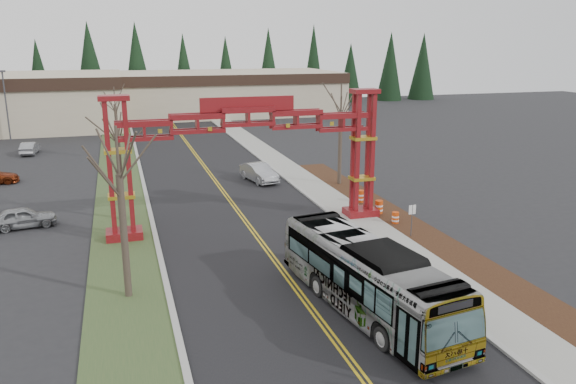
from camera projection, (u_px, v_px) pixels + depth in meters
name	position (u px, v px, depth m)	size (l,w,h in m)	color
ground	(361.00, 376.00, 20.63)	(200.00, 200.00, 0.00)	black
road	(229.00, 200.00, 43.73)	(12.00, 110.00, 0.02)	black
lane_line_left	(228.00, 200.00, 43.69)	(0.12, 100.00, 0.01)	gold
lane_line_right	(231.00, 199.00, 43.76)	(0.12, 100.00, 0.01)	gold
curb_right	(304.00, 193.00, 45.44)	(0.30, 110.00, 0.15)	#A5A49F
sidewalk_right	(321.00, 192.00, 45.85)	(2.60, 110.00, 0.14)	gray
landscape_strip	(451.00, 252.00, 32.73)	(2.60, 50.00, 0.12)	black
grass_median	(123.00, 208.00, 41.47)	(4.00, 110.00, 0.08)	#344E27
curb_left	(148.00, 205.00, 41.98)	(0.30, 110.00, 0.15)	#A5A49F
gateway_arch	(248.00, 138.00, 35.72)	(18.20, 1.60, 8.90)	#640E0D
retail_building_east	(224.00, 93.00, 96.42)	(38.00, 20.30, 7.00)	#BDAE90
conifer_treeline	(159.00, 72.00, 104.03)	(116.10, 5.60, 13.00)	black
transit_bus	(367.00, 277.00, 25.22)	(2.79, 11.94, 3.32)	#9B9DA2
silver_sedan	(259.00, 173.00, 49.33)	(1.68, 4.81, 1.59)	#A5A8AD
parked_car_near_a	(23.00, 217.00, 37.01)	(1.66, 4.11, 1.40)	#919497
parked_car_far_a	(30.00, 148.00, 61.41)	(1.44, 4.12, 1.36)	gray
bare_tree_median_near	(119.00, 175.00, 25.52)	(3.38, 3.38, 8.30)	#382D26
bare_tree_median_mid	(117.00, 139.00, 37.34)	(3.45, 3.45, 7.96)	#382D26
bare_tree_median_far	(115.00, 106.00, 57.36)	(2.96, 2.96, 7.53)	#382D26
bare_tree_right_far	(341.00, 111.00, 46.72)	(3.28, 3.28, 8.58)	#382D26
light_pole_far	(6.00, 100.00, 68.90)	(0.75, 0.37, 8.60)	#3F3F44
street_sign	(412.00, 214.00, 34.86)	(0.49, 0.08, 2.14)	#3F3F44
barrel_south	(395.00, 218.00, 37.66)	(0.48, 0.48, 0.88)	#D33F0B
barrel_mid	(379.00, 208.00, 39.82)	(0.57, 0.57, 1.05)	#D33F0B
barrel_north	(361.00, 197.00, 42.64)	(0.55, 0.55, 1.03)	#D33F0B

